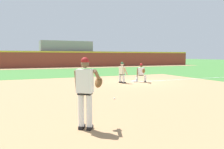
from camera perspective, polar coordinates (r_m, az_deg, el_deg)
ground_plane at (r=15.74m, az=5.85°, el=-1.98°), size 160.00×160.00×0.00m
infield_dirt_patch at (r=10.69m, az=2.47°, el=-5.24°), size 18.00×18.00×0.01m
warning_track_strip at (r=34.56m, az=-10.38°, el=1.76°), size 48.00×3.20×0.01m
foul_line_stripe at (r=19.02m, az=20.60°, el=-1.04°), size 11.06×0.10×0.00m
first_base_bag at (r=15.73m, az=5.85°, el=-1.81°), size 0.38×0.38×0.09m
baseball at (r=9.57m, az=0.60°, el=-6.25°), size 0.07×0.07×0.07m
pitcher at (r=5.61m, az=-6.79°, el=-3.69°), size 0.84×0.56×1.86m
first_baseman at (r=15.65m, az=7.66°, el=0.66°), size 0.72×1.09×1.34m
baserunner at (r=14.99m, az=2.64°, el=0.74°), size 0.51×0.64×1.46m
outfield_wall at (r=36.47m, az=-11.11°, el=4.09°), size 48.00×0.54×2.60m
stadium_seating_block at (r=38.89m, az=-11.89°, el=5.33°), size 8.70×3.35×4.35m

